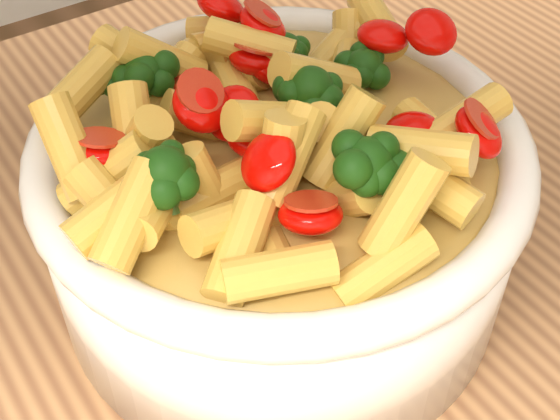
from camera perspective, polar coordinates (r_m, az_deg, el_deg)
table at (r=0.55m, az=1.84°, el=-14.72°), size 1.20×0.80×0.90m
serving_bowl at (r=0.45m, az=-0.00°, el=0.13°), size 0.27×0.27×0.12m
pasta_salad at (r=0.40m, az=-0.00°, el=7.58°), size 0.21×0.21×0.05m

